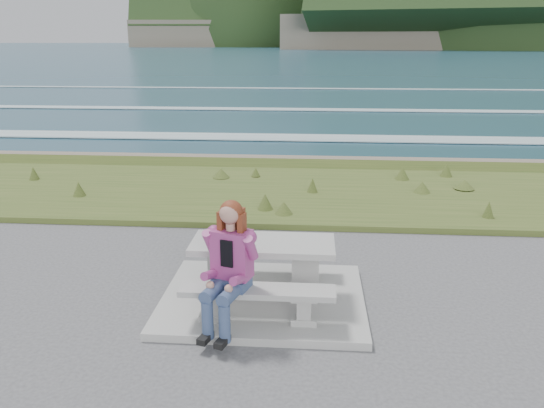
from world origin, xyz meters
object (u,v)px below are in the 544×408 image
seated_woman (226,284)px  picnic_table (263,254)px  bench_landward (257,296)px  bench_seaward (268,250)px

seated_woman → picnic_table: bearing=85.2°
bench_landward → seated_woman: 0.41m
picnic_table → bench_seaward: picnic_table is taller
bench_seaward → picnic_table: bearing=-90.0°
bench_landward → picnic_table: bearing=90.0°
picnic_table → seated_woman: size_ratio=1.21×
picnic_table → seated_woman: 0.90m
bench_seaward → seated_woman: seated_woman is taller
seated_woman → bench_seaward: bearing=94.7°
bench_seaward → seated_woman: 1.58m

